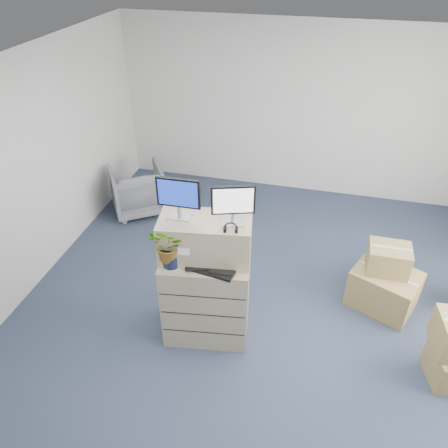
% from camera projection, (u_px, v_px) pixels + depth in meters
% --- Properties ---
extents(ground, '(7.00, 7.00, 0.00)m').
position_uv_depth(ground, '(260.00, 335.00, 5.02)').
color(ground, '#283448').
rests_on(ground, ground).
extents(wall_back, '(6.00, 0.02, 2.80)m').
position_uv_depth(wall_back, '(303.00, 112.00, 7.02)').
color(wall_back, beige).
rests_on(wall_back, ground).
extents(filing_cabinet_lower, '(0.99, 0.69, 1.07)m').
position_uv_depth(filing_cabinet_lower, '(206.00, 297.00, 4.77)').
color(filing_cabinet_lower, tan).
rests_on(filing_cabinet_lower, ground).
extents(filing_cabinet_upper, '(0.97, 0.59, 0.46)m').
position_uv_depth(filing_cabinet_upper, '(205.00, 239.00, 4.38)').
color(filing_cabinet_upper, tan).
rests_on(filing_cabinet_upper, filing_cabinet_lower).
extents(monitor_left, '(0.43, 0.17, 0.43)m').
position_uv_depth(monitor_left, '(178.00, 196.00, 4.16)').
color(monitor_left, '#99999E').
rests_on(monitor_left, filing_cabinet_upper).
extents(monitor_right, '(0.40, 0.22, 0.41)m').
position_uv_depth(monitor_right, '(233.00, 203.00, 4.07)').
color(monitor_right, '#99999E').
rests_on(monitor_right, filing_cabinet_upper).
extents(headphones, '(0.13, 0.03, 0.13)m').
position_uv_depth(headphones, '(231.00, 228.00, 4.07)').
color(headphones, black).
rests_on(headphones, filing_cabinet_upper).
extents(keyboard, '(0.58, 0.31, 0.03)m').
position_uv_depth(keyboard, '(209.00, 267.00, 4.34)').
color(keyboard, black).
rests_on(keyboard, filing_cabinet_lower).
extents(mouse, '(0.10, 0.07, 0.03)m').
position_uv_depth(mouse, '(240.00, 267.00, 4.34)').
color(mouse, silver).
rests_on(mouse, filing_cabinet_lower).
extents(water_bottle, '(0.07, 0.07, 0.24)m').
position_uv_depth(water_bottle, '(211.00, 248.00, 4.43)').
color(water_bottle, gray).
rests_on(water_bottle, filing_cabinet_lower).
extents(phone_dock, '(0.07, 0.06, 0.14)m').
position_uv_depth(phone_dock, '(199.00, 255.00, 4.46)').
color(phone_dock, silver).
rests_on(phone_dock, filing_cabinet_lower).
extents(external_drive, '(0.22, 0.17, 0.06)m').
position_uv_depth(external_drive, '(238.00, 251.00, 4.54)').
color(external_drive, black).
rests_on(external_drive, filing_cabinet_lower).
extents(tissue_box, '(0.24, 0.17, 0.08)m').
position_uv_depth(tissue_box, '(237.00, 246.00, 4.48)').
color(tissue_box, '#429CE1').
rests_on(tissue_box, external_drive).
extents(potted_plant, '(0.45, 0.48, 0.40)m').
position_uv_depth(potted_plant, '(170.00, 248.00, 4.25)').
color(potted_plant, '#9AAF8D').
rests_on(potted_plant, filing_cabinet_lower).
extents(office_chair, '(1.08, 1.07, 0.82)m').
position_uv_depth(office_chair, '(137.00, 188.00, 6.98)').
color(office_chair, '#57575B').
rests_on(office_chair, ground).
extents(cardboard_boxes, '(2.08, 1.83, 0.84)m').
position_uv_depth(cardboard_boxes, '(429.00, 301.00, 5.04)').
color(cardboard_boxes, olive).
rests_on(cardboard_boxes, ground).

